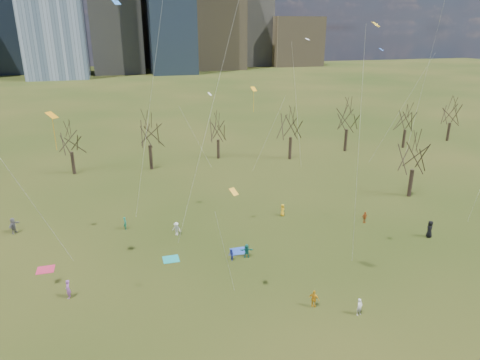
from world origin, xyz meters
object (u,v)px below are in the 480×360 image
object	(u,v)px
blanket_teal	(171,259)
person_4	(314,299)
blanket_navy	(239,251)
blanket_crimson	(46,270)
person_1	(359,307)

from	to	relation	value
blanket_teal	person_4	xyz separation A→B (m)	(10.37, -11.09, 0.77)
blanket_navy	person_4	world-z (taller)	person_4
blanket_crimson	person_4	distance (m)	25.47
blanket_teal	person_1	distance (m)	18.74
blanket_crimson	blanket_navy	bearing A→B (deg)	-5.10
person_1	person_4	bearing A→B (deg)	129.81
blanket_teal	person_1	bearing A→B (deg)	-44.08
blanket_navy	person_4	size ratio (longest dim) A/B	1.02
person_1	person_4	size ratio (longest dim) A/B	0.94
person_1	blanket_teal	bearing A→B (deg)	117.86
blanket_navy	blanket_teal	bearing A→B (deg)	177.52
blanket_navy	blanket_crimson	xyz separation A→B (m)	(-18.83, 1.68, 0.00)
blanket_navy	blanket_crimson	distance (m)	18.91
blanket_navy	blanket_crimson	size ratio (longest dim) A/B	1.00
blanket_teal	blanket_crimson	distance (m)	11.91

